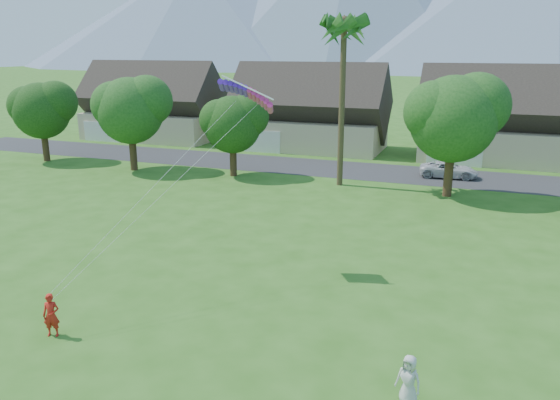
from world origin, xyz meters
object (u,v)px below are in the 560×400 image
at_px(watcher, 409,380).
at_px(parafoil_kite, 248,92).
at_px(parked_car, 449,170).
at_px(kite_flyer, 51,315).

height_order(watcher, parafoil_kite, parafoil_kite).
relative_size(watcher, parked_car, 0.34).
bearing_deg(parked_car, watcher, 177.39).
bearing_deg(kite_flyer, parafoil_kite, 44.95).
bearing_deg(kite_flyer, parked_car, 47.95).
bearing_deg(watcher, parked_car, 109.78).
relative_size(kite_flyer, parked_car, 0.36).
height_order(kite_flyer, watcher, kite_flyer).
xyz_separation_m(watcher, parked_car, (-0.93, 30.99, -0.15)).
height_order(kite_flyer, parked_car, kite_flyer).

